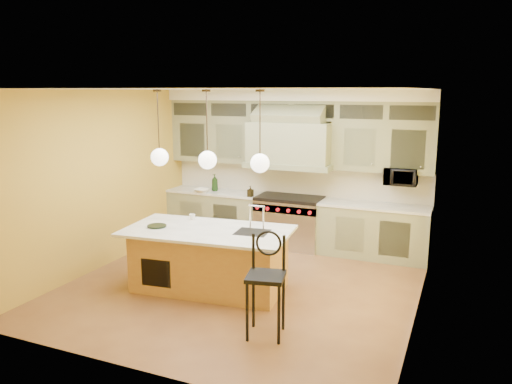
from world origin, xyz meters
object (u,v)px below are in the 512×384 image
at_px(range, 289,221).
at_px(counter_stool, 266,277).
at_px(kitchen_island, 210,258).
at_px(microwave, 401,176).

bearing_deg(range, counter_stool, -75.17).
distance_m(kitchen_island, microwave, 3.57).
height_order(range, kitchen_island, kitchen_island).
relative_size(kitchen_island, counter_stool, 2.00).
bearing_deg(counter_stool, microwave, 61.03).
distance_m(counter_stool, microwave, 3.71).
height_order(range, counter_stool, counter_stool).
relative_size(range, microwave, 2.21).
bearing_deg(microwave, range, -176.88).
xyz_separation_m(kitchen_island, microwave, (2.34, 2.50, 0.98)).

